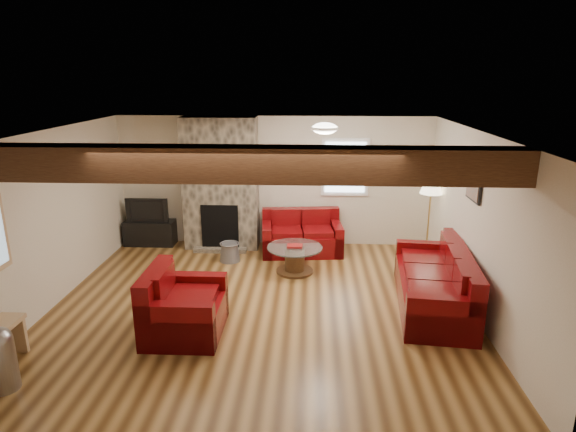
# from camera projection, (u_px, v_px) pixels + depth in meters

# --- Properties ---
(room) EXTENTS (8.00, 8.00, 8.00)m
(room) POSITION_uv_depth(u_px,v_px,m) (259.00, 224.00, 6.66)
(room) COLOR #533416
(room) RESTS_ON ground
(floor) EXTENTS (6.00, 6.00, 0.00)m
(floor) POSITION_uv_depth(u_px,v_px,m) (261.00, 305.00, 7.01)
(floor) COLOR #533416
(floor) RESTS_ON ground
(oak_beam) EXTENTS (6.00, 0.36, 0.38)m
(oak_beam) POSITION_uv_depth(u_px,v_px,m) (245.00, 164.00, 5.16)
(oak_beam) COLOR #361D10
(oak_beam) RESTS_ON room
(chimney_breast) EXTENTS (1.40, 0.67, 2.50)m
(chimney_breast) POSITION_uv_depth(u_px,v_px,m) (221.00, 185.00, 9.10)
(chimney_breast) COLOR #38332B
(chimney_breast) RESTS_ON floor
(back_window) EXTENTS (0.90, 0.08, 1.10)m
(back_window) POSITION_uv_depth(u_px,v_px,m) (345.00, 167.00, 9.10)
(back_window) COLOR white
(back_window) RESTS_ON room
(ceiling_dome) EXTENTS (0.40, 0.40, 0.18)m
(ceiling_dome) POSITION_uv_depth(u_px,v_px,m) (325.00, 130.00, 7.14)
(ceiling_dome) COLOR #F0E6CC
(ceiling_dome) RESTS_ON room
(artwork_back) EXTENTS (0.42, 0.06, 0.52)m
(artwork_back) POSITION_uv_depth(u_px,v_px,m) (282.00, 159.00, 9.12)
(artwork_back) COLOR black
(artwork_back) RESTS_ON room
(artwork_right) EXTENTS (0.06, 0.55, 0.42)m
(artwork_right) POSITION_uv_depth(u_px,v_px,m) (473.00, 186.00, 6.66)
(artwork_right) COLOR black
(artwork_right) RESTS_ON room
(sofa_three) EXTENTS (1.16, 2.32, 0.86)m
(sofa_three) POSITION_uv_depth(u_px,v_px,m) (434.00, 279.00, 6.88)
(sofa_three) COLOR #470508
(sofa_three) RESTS_ON floor
(loveseat) EXTENTS (1.55, 0.99, 0.78)m
(loveseat) POSITION_uv_depth(u_px,v_px,m) (302.00, 233.00, 9.01)
(loveseat) COLOR #470508
(loveseat) RESTS_ON floor
(armchair_red) EXTENTS (0.95, 1.08, 0.87)m
(armchair_red) POSITION_uv_depth(u_px,v_px,m) (184.00, 302.00, 6.16)
(armchair_red) COLOR #470508
(armchair_red) RESTS_ON floor
(coffee_table) EXTENTS (0.93, 0.93, 0.49)m
(coffee_table) POSITION_uv_depth(u_px,v_px,m) (295.00, 259.00, 8.14)
(coffee_table) COLOR #412515
(coffee_table) RESTS_ON floor
(tv_cabinet) EXTENTS (0.97, 0.39, 0.49)m
(tv_cabinet) POSITION_uv_depth(u_px,v_px,m) (150.00, 233.00, 9.48)
(tv_cabinet) COLOR black
(tv_cabinet) RESTS_ON floor
(television) EXTENTS (0.82, 0.11, 0.47)m
(television) POSITION_uv_depth(u_px,v_px,m) (148.00, 209.00, 9.35)
(television) COLOR black
(television) RESTS_ON tv_cabinet
(floor_lamp) EXTENTS (0.39, 0.39, 1.52)m
(floor_lamp) POSITION_uv_depth(u_px,v_px,m) (431.00, 191.00, 8.37)
(floor_lamp) COLOR tan
(floor_lamp) RESTS_ON floor
(pedal_bin) EXTENTS (0.36, 0.36, 0.72)m
(pedal_bin) POSITION_uv_depth(u_px,v_px,m) (1.00, 359.00, 5.05)
(pedal_bin) COLOR #9B9BA0
(pedal_bin) RESTS_ON floor
(coal_bucket) EXTENTS (0.37, 0.37, 0.35)m
(coal_bucket) POSITION_uv_depth(u_px,v_px,m) (230.00, 252.00, 8.65)
(coal_bucket) COLOR slate
(coal_bucket) RESTS_ON floor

